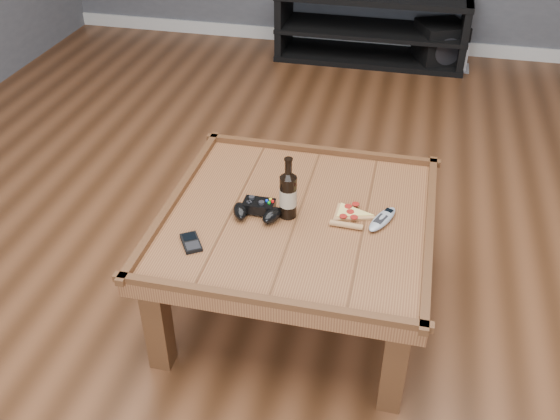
% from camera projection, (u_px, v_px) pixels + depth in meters
% --- Properties ---
extents(ground, '(6.00, 6.00, 0.00)m').
position_uv_depth(ground, '(296.00, 303.00, 2.60)').
color(ground, '#3F2312').
rests_on(ground, ground).
extents(baseboard, '(5.00, 0.02, 0.10)m').
position_uv_depth(baseboard, '(373.00, 42.00, 4.95)').
color(baseboard, silver).
rests_on(baseboard, ground).
extents(coffee_table, '(1.03, 1.03, 0.48)m').
position_uv_depth(coffee_table, '(297.00, 228.00, 2.38)').
color(coffee_table, brown).
rests_on(coffee_table, ground).
extents(media_console, '(1.40, 0.45, 0.50)m').
position_uv_depth(media_console, '(371.00, 27.00, 4.64)').
color(media_console, black).
rests_on(media_console, ground).
extents(beer_bottle, '(0.06, 0.06, 0.25)m').
position_uv_depth(beer_bottle, '(288.00, 193.00, 2.28)').
color(beer_bottle, black).
rests_on(beer_bottle, coffee_table).
extents(game_controller, '(0.21, 0.13, 0.06)m').
position_uv_depth(game_controller, '(257.00, 210.00, 2.33)').
color(game_controller, black).
rests_on(game_controller, coffee_table).
extents(pizza_slice, '(0.14, 0.22, 0.02)m').
position_uv_depth(pizza_slice, '(350.00, 215.00, 2.33)').
color(pizza_slice, tan).
rests_on(pizza_slice, coffee_table).
extents(smartphone, '(0.11, 0.12, 0.01)m').
position_uv_depth(smartphone, '(191.00, 242.00, 2.20)').
color(smartphone, black).
rests_on(smartphone, coffee_table).
extents(remote_control, '(0.12, 0.19, 0.03)m').
position_uv_depth(remote_control, '(382.00, 219.00, 2.30)').
color(remote_control, '#90969C').
rests_on(remote_control, coffee_table).
extents(subwoofer, '(0.42, 0.42, 0.32)m').
position_uv_depth(subwoofer, '(440.00, 44.00, 4.60)').
color(subwoofer, black).
rests_on(subwoofer, ground).
extents(game_console, '(0.09, 0.17, 0.21)m').
position_uv_depth(game_console, '(464.00, 56.00, 4.57)').
color(game_console, gray).
rests_on(game_console, ground).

